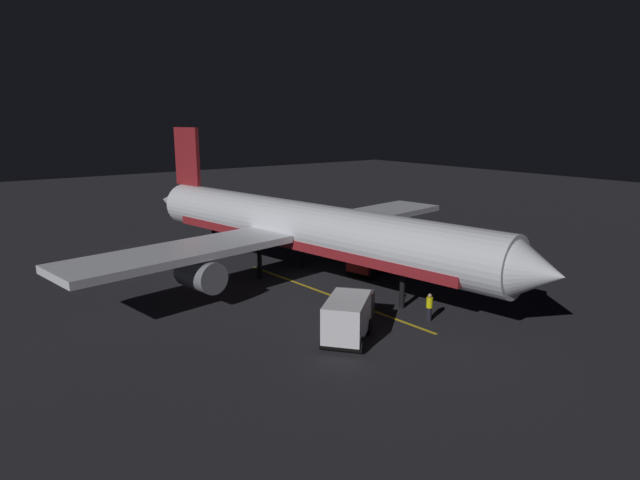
# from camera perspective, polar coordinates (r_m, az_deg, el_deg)

# --- Properties ---
(ground_plane) EXTENTS (180.00, 180.00, 0.20)m
(ground_plane) POSITION_cam_1_polar(r_m,az_deg,el_deg) (42.02, -1.64, -4.32)
(ground_plane) COLOR black
(apron_guide_stripe) EXTENTS (1.40, 19.00, 0.01)m
(apron_guide_stripe) POSITION_cam_1_polar(r_m,az_deg,el_deg) (38.50, 0.91, -5.75)
(apron_guide_stripe) COLOR gold
(apron_guide_stripe) RESTS_ON ground_plane
(airliner) EXTENTS (35.87, 39.98, 11.40)m
(airliner) POSITION_cam_1_polar(r_m,az_deg,el_deg) (41.46, -2.28, 1.27)
(airliner) COLOR silver
(airliner) RESTS_ON ground_plane
(baggage_truck) EXTENTS (5.71, 5.19, 2.49)m
(baggage_truck) POSITION_cam_1_polar(r_m,az_deg,el_deg) (30.88, 3.08, -8.02)
(baggage_truck) COLOR silver
(baggage_truck) RESTS_ON ground_plane
(catering_truck) EXTENTS (6.80, 3.60, 2.37)m
(catering_truck) POSITION_cam_1_polar(r_m,az_deg,el_deg) (44.31, 6.13, -1.69)
(catering_truck) COLOR maroon
(catering_truck) RESTS_ON ground_plane
(ground_crew_worker) EXTENTS (0.40, 0.40, 1.74)m
(ground_crew_worker) POSITION_cam_1_polar(r_m,az_deg,el_deg) (34.07, 11.45, -6.93)
(ground_crew_worker) COLOR black
(ground_crew_worker) RESTS_ON ground_plane
(traffic_cone_near_left) EXTENTS (0.50, 0.50, 0.55)m
(traffic_cone_near_left) POSITION_cam_1_polar(r_m,az_deg,el_deg) (38.24, 8.67, -5.64)
(traffic_cone_near_left) COLOR #EA590F
(traffic_cone_near_left) RESTS_ON ground_plane
(traffic_cone_near_right) EXTENTS (0.50, 0.50, 0.55)m
(traffic_cone_near_right) POSITION_cam_1_polar(r_m,az_deg,el_deg) (35.64, 1.56, -6.87)
(traffic_cone_near_right) COLOR #EA590F
(traffic_cone_near_right) RESTS_ON ground_plane
(traffic_cone_under_wing) EXTENTS (0.50, 0.50, 0.55)m
(traffic_cone_under_wing) POSITION_cam_1_polar(r_m,az_deg,el_deg) (36.01, 3.63, -6.69)
(traffic_cone_under_wing) COLOR #EA590F
(traffic_cone_under_wing) RESTS_ON ground_plane
(traffic_cone_far) EXTENTS (0.50, 0.50, 0.55)m
(traffic_cone_far) POSITION_cam_1_polar(r_m,az_deg,el_deg) (42.25, 13.00, -4.05)
(traffic_cone_far) COLOR #EA590F
(traffic_cone_far) RESTS_ON ground_plane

